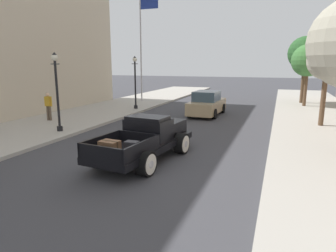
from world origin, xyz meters
name	(u,v)px	position (x,y,z in m)	size (l,w,h in m)	color
ground_plane	(141,157)	(0.00, 0.00, 0.00)	(140.00, 140.00, 0.00)	#3D3D42
hotrod_truck_black	(147,138)	(0.28, -0.02, 0.75)	(2.53, 5.06, 1.58)	black
car_background_tan	(207,104)	(0.18, 10.03, 0.77)	(1.96, 4.35, 1.65)	tan
pedestrian_sidewalk_left	(48,105)	(-7.97, 4.14, 1.09)	(0.53, 0.22, 1.65)	brown
street_lamp_near	(57,86)	(-5.45, 2.04, 2.39)	(0.50, 0.32, 3.85)	black
street_lamp_far	(135,78)	(-5.30, 10.23, 2.39)	(0.50, 0.32, 3.85)	black
flagpole	(143,36)	(-6.76, 14.83, 5.77)	(1.74, 0.16, 9.16)	#B2B2B7
street_tree_second	(327,61)	(6.97, 8.14, 3.59)	(2.04, 2.04, 4.50)	brown
street_tree_third	(308,61)	(6.63, 16.27, 3.68)	(2.49, 2.49, 4.80)	brown
street_tree_farthest	(305,53)	(6.51, 18.27, 4.28)	(2.80, 2.80, 5.55)	brown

